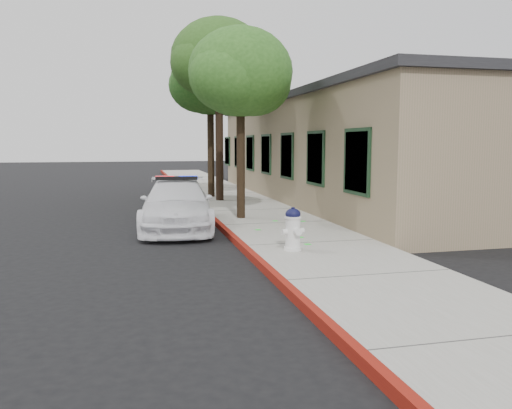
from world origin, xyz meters
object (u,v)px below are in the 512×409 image
Objects in this scene: clapboard_building at (354,150)px; street_tree_near at (241,76)px; street_tree_mid at (219,64)px; street_tree_far at (211,84)px; police_car at (177,205)px; fire_hydrant at (293,229)px.

clapboard_building is 7.85m from street_tree_near.
street_tree_near is 0.80× the size of street_tree_mid.
street_tree_mid is at bearing -85.58° from street_tree_far.
fire_hydrant is (2.08, -4.17, -0.09)m from police_car.
police_car is 4.66m from fire_hydrant.
street_tree_mid reaches higher than police_car.
fire_hydrant is at bearing -57.82° from police_car.
clapboard_building is at bearing 39.44° from street_tree_near.
clapboard_building is 2.95× the size of street_tree_mid.
street_tree_near is (-5.81, -4.78, 2.26)m from clapboard_building.
police_car is (-7.82, -5.55, -1.43)m from clapboard_building.
street_tree_far is at bearing 163.83° from clapboard_building.
fire_hydrant is 12.15m from street_tree_far.
police_car is at bearing -106.16° from street_tree_far.
police_car is 0.79× the size of street_tree_far.
street_tree_mid is at bearing 87.86° from street_tree_near.
street_tree_far reaches higher than clapboard_building.
clapboard_building is 6.56m from street_tree_mid.
street_tree_near is 6.46m from street_tree_far.
street_tree_near is at bearing -90.73° from street_tree_far.
clapboard_building is 3.68× the size of street_tree_near.
street_tree_near is at bearing 79.44° from fire_hydrant.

